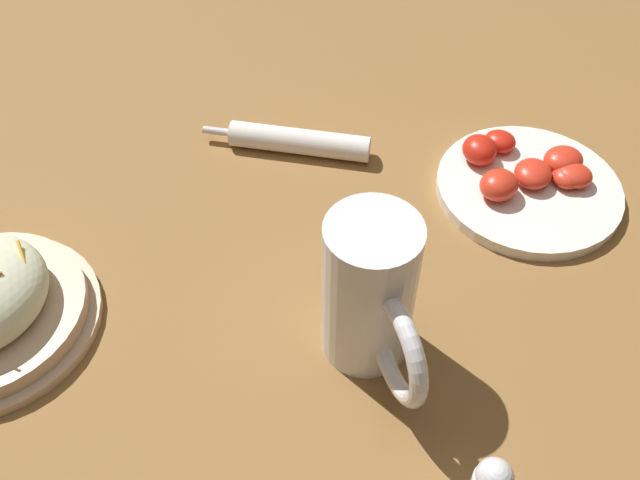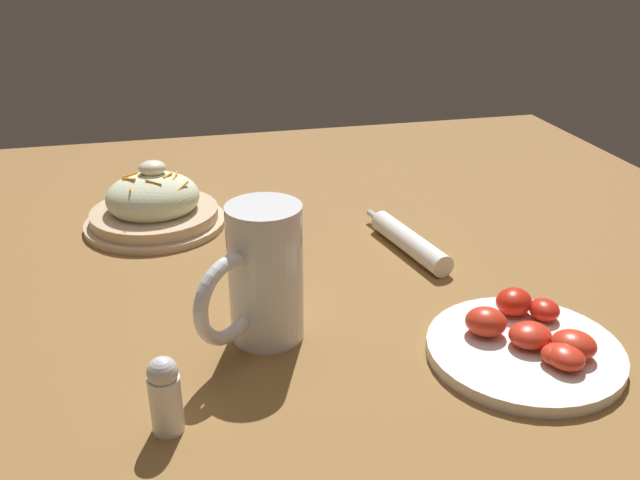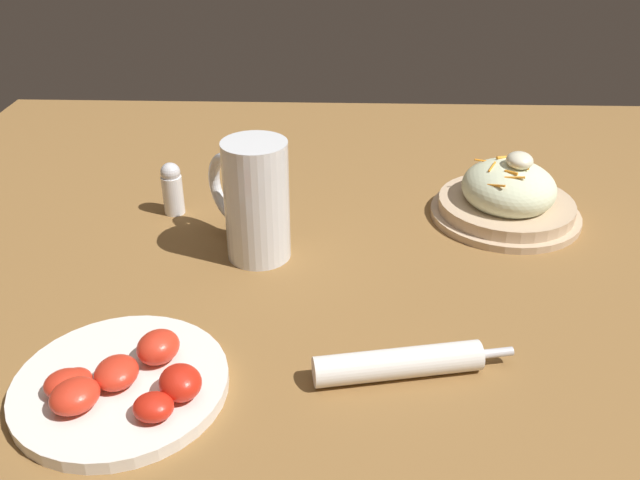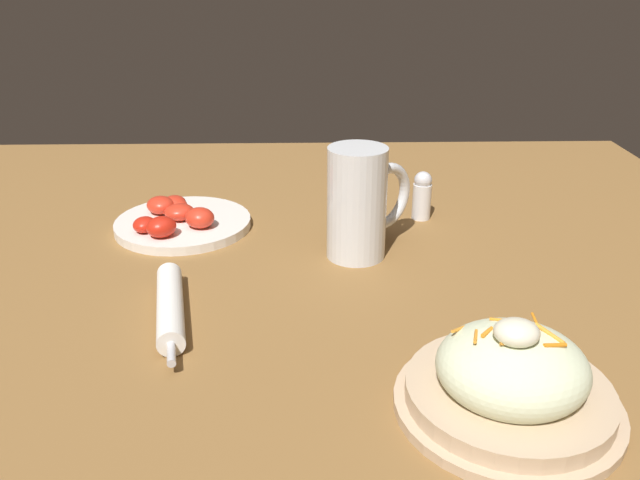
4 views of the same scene
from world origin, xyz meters
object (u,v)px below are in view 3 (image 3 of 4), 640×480
object	(u,v)px
tomato_plate	(122,383)
beer_mug	(255,205)
salad_plate	(507,197)
salt_shaker	(172,188)
napkin_roll	(400,363)

from	to	relation	value
tomato_plate	beer_mug	bearing A→B (deg)	159.56
salad_plate	beer_mug	bearing A→B (deg)	-71.84
tomato_plate	salt_shaker	distance (m)	0.39
napkin_roll	salt_shaker	distance (m)	0.47
tomato_plate	salt_shaker	world-z (taller)	salt_shaker
napkin_roll	salt_shaker	xyz separation A→B (m)	(-0.35, -0.31, 0.02)
salad_plate	salt_shaker	world-z (taller)	salad_plate
beer_mug	salt_shaker	distance (m)	0.18
beer_mug	tomato_plate	bearing A→B (deg)	-20.44
napkin_roll	salt_shaker	size ratio (longest dim) A/B	2.63
tomato_plate	napkin_roll	bearing A→B (deg)	97.48
salad_plate	beer_mug	distance (m)	0.37
salt_shaker	tomato_plate	bearing A→B (deg)	5.12
napkin_roll	salad_plate	bearing A→B (deg)	153.13
beer_mug	tomato_plate	world-z (taller)	beer_mug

